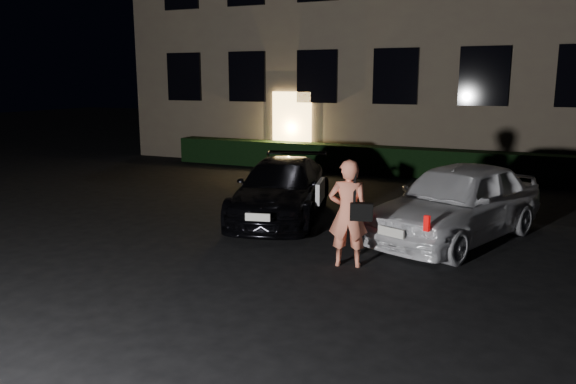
% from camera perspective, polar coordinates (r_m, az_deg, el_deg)
% --- Properties ---
extents(ground, '(80.00, 80.00, 0.00)m').
position_cam_1_polar(ground, '(8.31, -8.20, -9.22)').
color(ground, black).
rests_on(ground, ground).
extents(hedge, '(15.00, 0.70, 0.85)m').
position_cam_1_polar(hedge, '(17.73, 10.22, 3.14)').
color(hedge, black).
rests_on(hedge, ground).
extents(sedan, '(2.68, 4.51, 1.23)m').
position_cam_1_polar(sedan, '(11.92, -0.65, 0.28)').
color(sedan, black).
rests_on(sedan, ground).
extents(hatch, '(3.09, 4.54, 1.43)m').
position_cam_1_polar(hatch, '(10.69, 16.80, -0.93)').
color(hatch, white).
rests_on(hatch, ground).
extents(man, '(0.77, 0.55, 1.71)m').
position_cam_1_polar(man, '(8.80, 6.17, -2.15)').
color(man, '#FF8865').
rests_on(man, ground).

